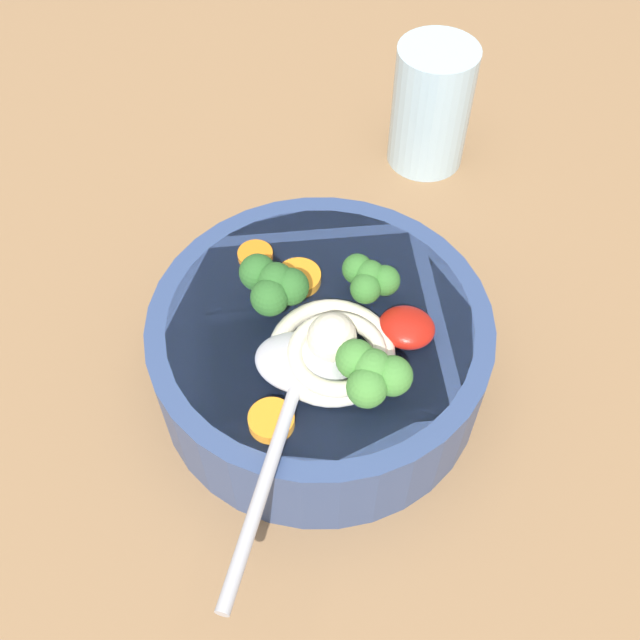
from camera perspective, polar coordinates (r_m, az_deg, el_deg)
The scene contains 12 objects.
table_slab at distance 53.62cm, azimuth -3.83°, elevation -6.77°, with size 133.58×133.58×3.31cm, color #936D47.
soup_bowl at distance 49.86cm, azimuth 0.00°, elevation -2.30°, with size 22.44×22.44×6.94cm.
noodle_pile at distance 44.41cm, azimuth 0.94°, elevation -2.47°, with size 8.60×8.43×3.46cm.
soup_spoon at distance 43.59cm, azimuth -1.76°, elevation -4.81°, with size 6.15×17.31×1.60cm.
chili_sauce_dollop at distance 46.10cm, azimuth 6.71°, elevation -0.57°, with size 3.57×3.21×1.61cm, color #B2190F.
broccoli_floret_near_spoon at distance 46.85cm, azimuth 3.83°, elevation 3.21°, with size 3.89×3.34×3.07cm.
broccoli_floret_rear at distance 46.04cm, azimuth -3.78°, elevation 2.77°, with size 4.68×4.03×3.70cm.
broccoli_floret_far at distance 42.20cm, azimuth 4.03°, elevation -4.13°, with size 4.66×4.01×3.68cm.
carrot_slice_extra_b at distance 48.86cm, azimuth -1.67°, elevation 3.29°, with size 2.99×2.99×0.72cm, color orange.
carrot_slice_left at distance 50.49cm, azimuth -5.03°, elevation 5.04°, with size 2.40×2.40×0.51cm, color orange.
carrot_slice_extra_a at distance 42.82cm, azimuth -3.78°, elevation -7.76°, with size 2.70×2.70×0.79cm, color orange.
drinking_glass at distance 65.65cm, azimuth 8.60°, elevation 16.00°, with size 6.73×6.73×10.96cm, color silver.
Camera 1 is at (11.00, -24.50, 48.07)cm, focal length 41.37 mm.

